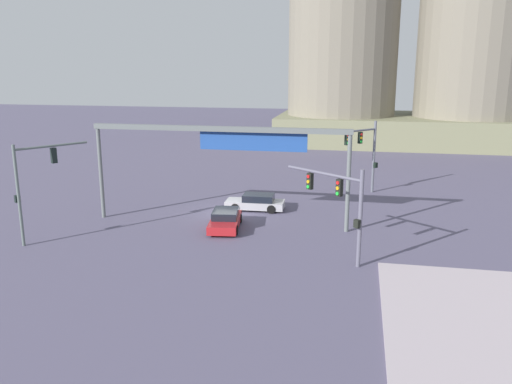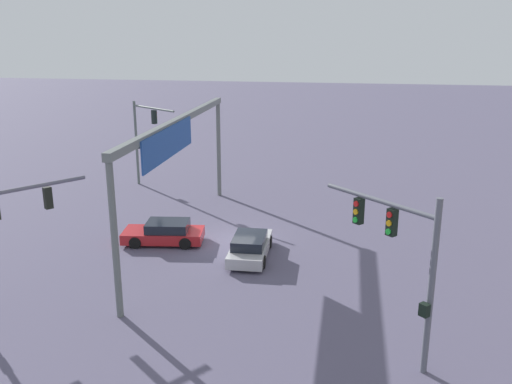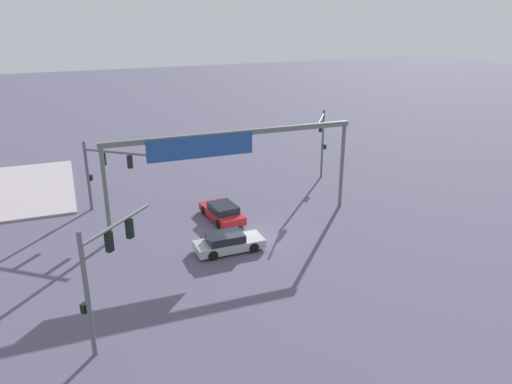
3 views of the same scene
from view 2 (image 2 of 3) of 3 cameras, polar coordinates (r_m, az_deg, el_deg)
ground_plane at (r=30.23m, az=-2.73°, el=-5.20°), size 191.26×191.26×0.00m
traffic_signal_near_corner at (r=40.78m, az=-11.49°, el=6.14°), size 2.99×3.92×6.18m
traffic_signal_opposite_side at (r=19.22m, az=14.92°, el=-5.84°), size 3.76×3.67×6.13m
overhead_sign_gantry at (r=28.86m, az=-8.09°, el=5.18°), size 17.65×0.43×6.74m
sedan_car_approaching at (r=28.15m, az=-0.61°, el=-5.59°), size 4.43×1.96×1.21m
sedan_car_waiting_far at (r=30.37m, az=-9.38°, el=-4.15°), size 2.41×4.48×1.21m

